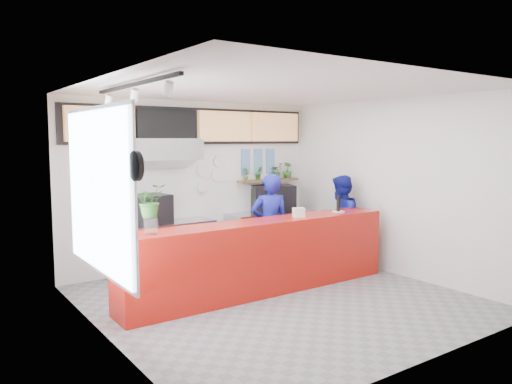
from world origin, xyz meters
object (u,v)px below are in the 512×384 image
espresso_machine (273,198)px  pepper_mill (338,203)px  panini_oven (151,209)px  staff_right (340,221)px  staff_center (270,226)px  service_counter (262,257)px

espresso_machine → pepper_mill: bearing=-68.2°
panini_oven → staff_right: size_ratio=0.33×
panini_oven → staff_right: staff_right is taller
staff_center → staff_right: size_ratio=1.05×
panini_oven → staff_center: 2.01m
service_counter → espresso_machine: espresso_machine is taller
espresso_machine → staff_right: 1.47m
espresso_machine → staff_center: bearing=-107.4°
service_counter → panini_oven: 2.14m
staff_center → staff_right: (1.50, -0.13, -0.04)m
panini_oven → pepper_mill: bearing=-42.3°
espresso_machine → staff_right: bearing=-46.3°
pepper_mill → staff_center: bearing=147.9°
panini_oven → staff_right: bearing=-30.3°
panini_oven → staff_right: (3.10, -1.33, -0.31)m
panini_oven → staff_center: staff_center is taller
staff_center → pepper_mill: size_ratio=6.64×
espresso_machine → staff_center: 1.56m
espresso_machine → staff_right: size_ratio=0.48×
panini_oven → pepper_mill: (2.56, -1.81, 0.10)m
panini_oven → espresso_machine: size_ratio=0.68×
espresso_machine → staff_center: size_ratio=0.46×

